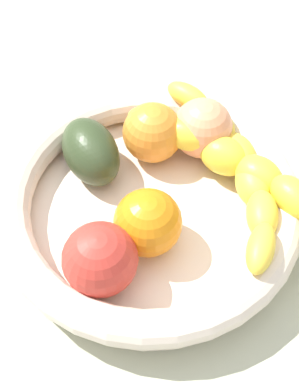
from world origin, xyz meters
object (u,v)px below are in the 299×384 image
at_px(peach_blush, 202,128).
at_px(fruit_bowl, 150,205).
at_px(orange_mid_left, 149,133).
at_px(avocado_dark, 91,152).
at_px(banana_draped_left, 237,166).
at_px(orange_front, 146,222).
at_px(banana_draped_right, 237,166).
at_px(tomato_red, 100,259).

bearing_deg(peach_blush, fruit_bowl, 148.15).
bearing_deg(fruit_bowl, orange_mid_left, 2.53).
bearing_deg(peach_blush, avocado_dark, 106.09).
height_order(banana_draped_left, orange_front, orange_front).
bearing_deg(peach_blush, orange_mid_left, 98.47).
distance_m(banana_draped_right, orange_mid_left, 0.10).
bearing_deg(avocado_dark, fruit_bowl, -129.07).
height_order(orange_mid_left, tomato_red, tomato_red).
bearing_deg(orange_front, fruit_bowl, -2.28).
relative_size(banana_draped_left, peach_blush, 3.32).
distance_m(tomato_red, avocado_dark, 0.13).
relative_size(banana_draped_right, orange_front, 3.79).
distance_m(banana_draped_right, peach_blush, 0.06).
bearing_deg(orange_mid_left, banana_draped_right, -114.38).
distance_m(orange_front, tomato_red, 0.06).
distance_m(fruit_bowl, banana_draped_left, 0.10).
height_order(fruit_bowl, banana_draped_left, banana_draped_left).
height_order(banana_draped_left, banana_draped_right, banana_draped_left).
bearing_deg(peach_blush, banana_draped_left, -146.67).
relative_size(banana_draped_left, orange_mid_left, 3.36).
height_order(fruit_bowl, tomato_red, tomato_red).
xyz_separation_m(banana_draped_left, avocado_dark, (0.02, 0.15, -0.01)).
bearing_deg(fruit_bowl, avocado_dark, 50.93).
distance_m(fruit_bowl, orange_front, 0.05).
xyz_separation_m(banana_draped_right, avocado_dark, (0.02, 0.15, -0.00)).
height_order(banana_draped_right, avocado_dark, avocado_dark).
xyz_separation_m(banana_draped_right, peach_blush, (0.05, 0.03, 0.00)).
height_order(fruit_bowl, orange_front, orange_front).
bearing_deg(banana_draped_left, fruit_bowl, 111.03).
bearing_deg(orange_mid_left, banana_draped_left, -115.65).
height_order(tomato_red, avocado_dark, tomato_red).
bearing_deg(orange_mid_left, tomato_red, 166.67).
bearing_deg(tomato_red, avocado_dark, 10.14).
distance_m(banana_draped_right, tomato_red, 0.17).
bearing_deg(banana_draped_right, avocado_dark, 83.98).
relative_size(fruit_bowl, orange_mid_left, 4.71).
bearing_deg(orange_mid_left, fruit_bowl, -177.47).
height_order(orange_mid_left, peach_blush, same).
xyz_separation_m(orange_front, peach_blush, (0.12, -0.05, 0.00)).
bearing_deg(fruit_bowl, peach_blush, -31.85).
distance_m(banana_draped_left, peach_blush, 0.06).
xyz_separation_m(fruit_bowl, banana_draped_left, (0.03, -0.09, 0.03)).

